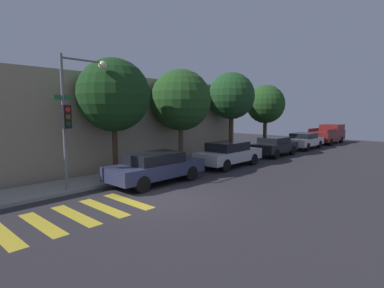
{
  "coord_description": "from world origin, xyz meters",
  "views": [
    {
      "loc": [
        -7.23,
        -8.07,
        3.27
      ],
      "look_at": [
        3.91,
        2.1,
        1.6
      ],
      "focal_mm": 28.0,
      "sensor_mm": 36.0,
      "label": 1
    }
  ],
  "objects_px": {
    "sedan_far_end": "(274,146)",
    "pickup_truck": "(328,134)",
    "tree_midblock": "(181,100)",
    "sedan_near_corner": "(156,167)",
    "tree_near_corner": "(114,95)",
    "tree_behind_truck": "(266,104)",
    "sedan_middle": "(229,153)",
    "traffic_light_pole": "(74,105)",
    "sedan_tail_of_row": "(304,140)",
    "tree_far_end": "(231,96)"
  },
  "relations": [
    {
      "from": "sedan_far_end",
      "to": "tree_far_end",
      "type": "relative_size",
      "value": 0.71
    },
    {
      "from": "sedan_tail_of_row",
      "to": "pickup_truck",
      "type": "xyz_separation_m",
      "value": [
        6.05,
        -0.0,
        0.21
      ]
    },
    {
      "from": "tree_far_end",
      "to": "sedan_tail_of_row",
      "type": "bearing_deg",
      "value": -18.49
    },
    {
      "from": "pickup_truck",
      "to": "tree_behind_truck",
      "type": "bearing_deg",
      "value": 163.55
    },
    {
      "from": "sedan_middle",
      "to": "tree_near_corner",
      "type": "xyz_separation_m",
      "value": [
        -6.11,
        2.48,
        3.24
      ]
    },
    {
      "from": "traffic_light_pole",
      "to": "pickup_truck",
      "type": "distance_m",
      "value": 26.03
    },
    {
      "from": "sedan_middle",
      "to": "sedan_tail_of_row",
      "type": "relative_size",
      "value": 1.04
    },
    {
      "from": "tree_far_end",
      "to": "tree_near_corner",
      "type": "bearing_deg",
      "value": 180.0
    },
    {
      "from": "traffic_light_pole",
      "to": "tree_behind_truck",
      "type": "relative_size",
      "value": 1.0
    },
    {
      "from": "traffic_light_pole",
      "to": "sedan_near_corner",
      "type": "distance_m",
      "value": 4.33
    },
    {
      "from": "traffic_light_pole",
      "to": "tree_midblock",
      "type": "distance_m",
      "value": 7.31
    },
    {
      "from": "sedan_middle",
      "to": "tree_near_corner",
      "type": "distance_m",
      "value": 7.35
    },
    {
      "from": "sedan_middle",
      "to": "pickup_truck",
      "type": "distance_m",
      "value": 17.19
    },
    {
      "from": "traffic_light_pole",
      "to": "tree_behind_truck",
      "type": "bearing_deg",
      "value": 3.95
    },
    {
      "from": "pickup_truck",
      "to": "tree_near_corner",
      "type": "height_order",
      "value": "tree_near_corner"
    },
    {
      "from": "sedan_tail_of_row",
      "to": "pickup_truck",
      "type": "height_order",
      "value": "pickup_truck"
    },
    {
      "from": "tree_near_corner",
      "to": "tree_behind_truck",
      "type": "bearing_deg",
      "value": -0.0
    },
    {
      "from": "sedan_middle",
      "to": "pickup_truck",
      "type": "xyz_separation_m",
      "value": [
        17.19,
        0.0,
        0.18
      ]
    },
    {
      "from": "sedan_middle",
      "to": "tree_far_end",
      "type": "distance_m",
      "value": 5.72
    },
    {
      "from": "traffic_light_pole",
      "to": "sedan_tail_of_row",
      "type": "height_order",
      "value": "traffic_light_pole"
    },
    {
      "from": "sedan_far_end",
      "to": "tree_far_end",
      "type": "distance_m",
      "value": 4.8
    },
    {
      "from": "sedan_far_end",
      "to": "pickup_truck",
      "type": "xyz_separation_m",
      "value": [
        11.45,
        0.0,
        0.21
      ]
    },
    {
      "from": "pickup_truck",
      "to": "tree_behind_truck",
      "type": "xyz_separation_m",
      "value": [
        -8.4,
        2.48,
        2.87
      ]
    },
    {
      "from": "sedan_far_end",
      "to": "sedan_tail_of_row",
      "type": "distance_m",
      "value": 5.4
    },
    {
      "from": "tree_near_corner",
      "to": "tree_behind_truck",
      "type": "relative_size",
      "value": 1.06
    },
    {
      "from": "tree_near_corner",
      "to": "tree_far_end",
      "type": "distance_m",
      "value": 9.84
    },
    {
      "from": "sedan_far_end",
      "to": "tree_behind_truck",
      "type": "bearing_deg",
      "value": 39.06
    },
    {
      "from": "pickup_truck",
      "to": "tree_behind_truck",
      "type": "height_order",
      "value": "tree_behind_truck"
    },
    {
      "from": "sedan_tail_of_row",
      "to": "tree_near_corner",
      "type": "height_order",
      "value": "tree_near_corner"
    },
    {
      "from": "sedan_middle",
      "to": "sedan_tail_of_row",
      "type": "distance_m",
      "value": 11.14
    },
    {
      "from": "sedan_tail_of_row",
      "to": "tree_near_corner",
      "type": "xyz_separation_m",
      "value": [
        -17.25,
        2.48,
        3.27
      ]
    },
    {
      "from": "sedan_middle",
      "to": "sedan_tail_of_row",
      "type": "height_order",
      "value": "sedan_middle"
    },
    {
      "from": "sedan_far_end",
      "to": "traffic_light_pole",
      "type": "bearing_deg",
      "value": 174.97
    },
    {
      "from": "pickup_truck",
      "to": "tree_near_corner",
      "type": "relative_size",
      "value": 0.92
    },
    {
      "from": "sedan_middle",
      "to": "tree_midblock",
      "type": "relative_size",
      "value": 0.8
    },
    {
      "from": "sedan_middle",
      "to": "sedan_tail_of_row",
      "type": "xyz_separation_m",
      "value": [
        11.14,
        0.0,
        -0.03
      ]
    },
    {
      "from": "traffic_light_pole",
      "to": "tree_far_end",
      "type": "xyz_separation_m",
      "value": [
        12.42,
        1.21,
        0.82
      ]
    },
    {
      "from": "tree_midblock",
      "to": "traffic_light_pole",
      "type": "bearing_deg",
      "value": -170.48
    },
    {
      "from": "pickup_truck",
      "to": "tree_behind_truck",
      "type": "distance_m",
      "value": 9.21
    },
    {
      "from": "tree_midblock",
      "to": "tree_behind_truck",
      "type": "distance_m",
      "value": 10.28
    },
    {
      "from": "tree_midblock",
      "to": "tree_behind_truck",
      "type": "relative_size",
      "value": 1.05
    },
    {
      "from": "traffic_light_pole",
      "to": "sedan_middle",
      "type": "height_order",
      "value": "traffic_light_pole"
    },
    {
      "from": "traffic_light_pole",
      "to": "sedan_far_end",
      "type": "distance_m",
      "value": 14.74
    },
    {
      "from": "sedan_tail_of_row",
      "to": "tree_far_end",
      "type": "bearing_deg",
      "value": 161.51
    },
    {
      "from": "sedan_far_end",
      "to": "tree_near_corner",
      "type": "height_order",
      "value": "tree_near_corner"
    },
    {
      "from": "traffic_light_pole",
      "to": "tree_midblock",
      "type": "xyz_separation_m",
      "value": [
        7.2,
        1.21,
        0.38
      ]
    },
    {
      "from": "sedan_tail_of_row",
      "to": "tree_near_corner",
      "type": "bearing_deg",
      "value": 171.82
    },
    {
      "from": "sedan_tail_of_row",
      "to": "sedan_far_end",
      "type": "bearing_deg",
      "value": -180.0
    },
    {
      "from": "tree_midblock",
      "to": "sedan_near_corner",
      "type": "bearing_deg",
      "value": -148.99
    },
    {
      "from": "sedan_middle",
      "to": "sedan_far_end",
      "type": "height_order",
      "value": "sedan_middle"
    }
  ]
}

